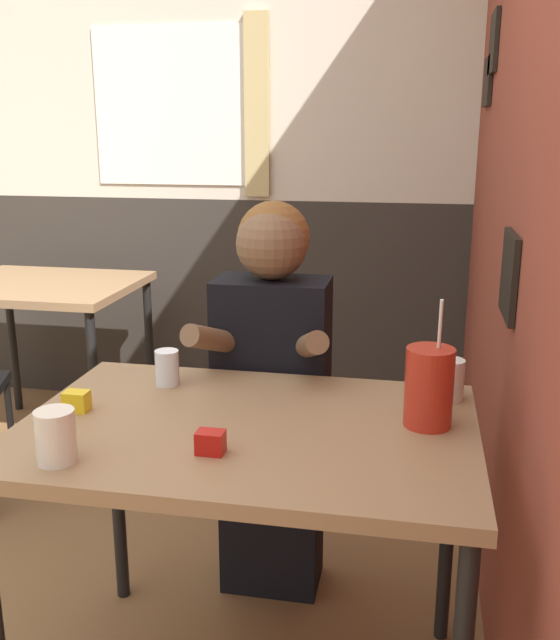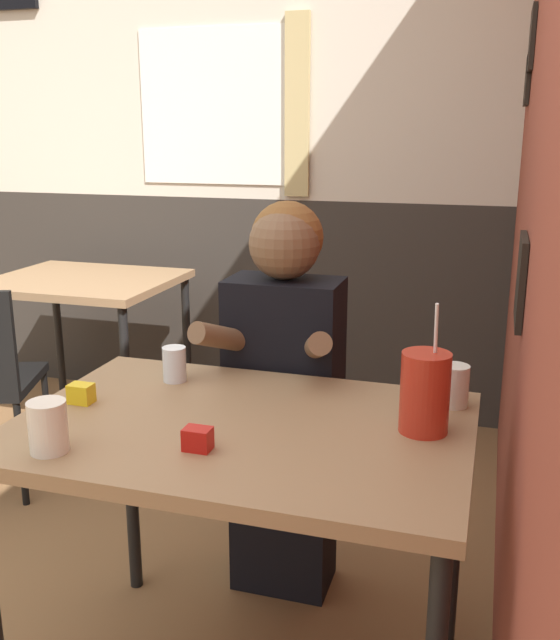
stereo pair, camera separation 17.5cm
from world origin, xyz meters
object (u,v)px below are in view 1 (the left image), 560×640
background_table (44,301)px  cocktail_pitcher (429,387)px  person_seated (272,392)px  main_table (248,452)px

background_table → cocktail_pitcher: size_ratio=2.71×
background_table → cocktail_pitcher: 2.17m
cocktail_pitcher → person_seated: bearing=137.7°
main_table → person_seated: person_seated is taller
background_table → cocktail_pitcher: (1.72, -1.31, 0.18)m
person_seated → cocktail_pitcher: (0.46, -0.42, 0.20)m
person_seated → main_table: bearing=-85.1°
person_seated → cocktail_pitcher: 0.65m
background_table → cocktail_pitcher: bearing=-37.4°
background_table → person_seated: person_seated is taller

